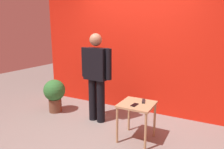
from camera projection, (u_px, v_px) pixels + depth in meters
ground_plane at (103, 138)px, 3.25m from camera, size 12.00×12.00×0.00m
back_wall_red at (137, 47)px, 4.20m from camera, size 4.55×0.12×2.68m
standing_person at (96, 73)px, 3.71m from camera, size 0.65×0.25×1.63m
side_table at (137, 109)px, 3.12m from camera, size 0.50×0.50×0.60m
cell_phone at (135, 105)px, 3.03m from camera, size 0.08×0.15×0.01m
tv_remote at (143, 101)px, 3.17m from camera, size 0.09×0.18×0.02m
potted_plant at (55, 93)px, 4.24m from camera, size 0.44×0.44×0.69m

